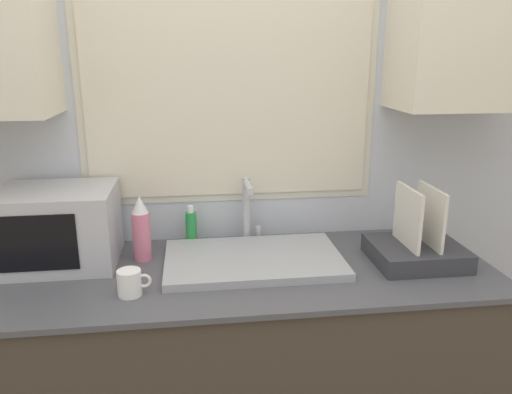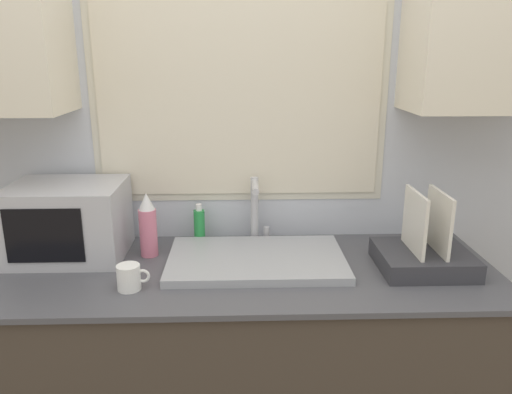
{
  "view_description": "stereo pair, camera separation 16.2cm",
  "coord_description": "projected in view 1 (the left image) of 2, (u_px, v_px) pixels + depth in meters",
  "views": [
    {
      "loc": [
        -0.16,
        -1.35,
        1.69
      ],
      "look_at": [
        0.06,
        0.3,
        1.21
      ],
      "focal_mm": 35.0,
      "sensor_mm": 36.0,
      "label": 1
    },
    {
      "loc": [
        0.0,
        -1.36,
        1.69
      ],
      "look_at": [
        0.06,
        0.3,
        1.21
      ],
      "focal_mm": 35.0,
      "sensor_mm": 36.0,
      "label": 2
    }
  ],
  "objects": [
    {
      "name": "sink_basin",
      "position": [
        254.0,
        260.0,
        1.87
      ],
      "size": [
        0.66,
        0.41,
        0.03
      ],
      "color": "#9EA0A5",
      "rests_on": "countertop"
    },
    {
      "name": "faucet",
      "position": [
        248.0,
        205.0,
        2.03
      ],
      "size": [
        0.08,
        0.18,
        0.27
      ],
      "color": "#B7B7BC",
      "rests_on": "countertop"
    },
    {
      "name": "dish_rack",
      "position": [
        416.0,
        248.0,
        1.87
      ],
      "size": [
        0.33,
        0.29,
        0.29
      ],
      "color": "#333338",
      "rests_on": "countertop"
    },
    {
      "name": "microwave",
      "position": [
        58.0,
        227.0,
        1.84
      ],
      "size": [
        0.42,
        0.34,
        0.29
      ],
      "color": "#B2B2B7",
      "rests_on": "countertop"
    },
    {
      "name": "countertop",
      "position": [
        240.0,
        377.0,
        1.96
      ],
      "size": [
        1.87,
        0.7,
        0.93
      ],
      "color": "#42382D",
      "rests_on": "ground_plane"
    },
    {
      "name": "soap_bottle",
      "position": [
        191.0,
        227.0,
        2.04
      ],
      "size": [
        0.05,
        0.05,
        0.17
      ],
      "color": "#268C3F",
      "rests_on": "countertop"
    },
    {
      "name": "mug_near_sink",
      "position": [
        130.0,
        283.0,
        1.62
      ],
      "size": [
        0.11,
        0.08,
        0.09
      ],
      "color": "white",
      "rests_on": "countertop"
    },
    {
      "name": "spray_bottle",
      "position": [
        141.0,
        230.0,
        1.88
      ],
      "size": [
        0.07,
        0.07,
        0.25
      ],
      "color": "#D8728C",
      "rests_on": "countertop"
    },
    {
      "name": "wall_back",
      "position": [
        230.0,
        121.0,
        2.0
      ],
      "size": [
        6.0,
        0.38,
        2.6
      ],
      "color": "silver",
      "rests_on": "ground_plane"
    }
  ]
}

